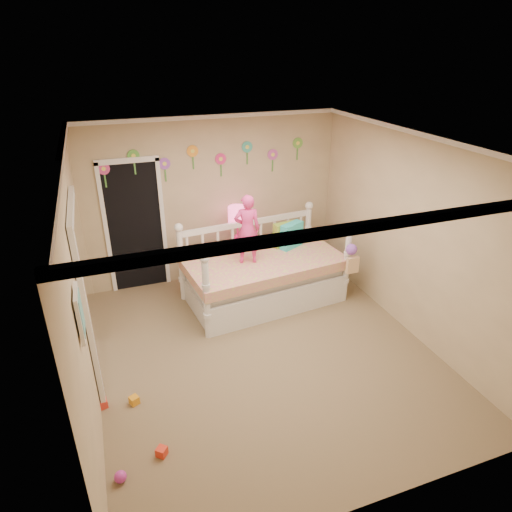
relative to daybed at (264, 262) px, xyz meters
name	(u,v)px	position (x,y,z in m)	size (l,w,h in m)	color
floor	(265,351)	(-0.44, -1.19, -0.62)	(4.00, 4.50, 0.01)	#7F684C
ceiling	(267,144)	(-0.44, -1.19, 1.98)	(4.00, 4.50, 0.01)	white
back_wall	(214,200)	(-0.44, 1.06, 0.68)	(4.00, 0.01, 2.60)	tan
left_wall	(80,289)	(-2.44, -1.19, 0.68)	(0.01, 4.50, 2.60)	tan
right_wall	(411,236)	(1.56, -1.19, 0.68)	(0.01, 4.50, 2.60)	tan
crown_molding	(267,147)	(-0.44, -1.19, 1.95)	(4.00, 4.50, 0.06)	white
daybed	(264,262)	(0.00, 0.00, 0.00)	(2.30, 1.24, 1.25)	white
pillow_turquoise	(292,235)	(0.53, 0.21, 0.27)	(0.39, 0.14, 0.39)	#28C8C7
pillow_lime	(286,234)	(0.48, 0.30, 0.26)	(0.39, 0.14, 0.37)	#8CBD39
child	(247,229)	(-0.26, -0.04, 0.57)	(0.37, 0.24, 1.00)	#F6388E
nightstand	(238,262)	(-0.17, 0.72, -0.31)	(0.38, 0.29, 0.63)	white
table_lamp	(237,220)	(-0.17, 0.72, 0.43)	(0.29, 0.29, 0.63)	#EC1F7B
closet_doorway	(135,226)	(-1.69, 1.04, 0.41)	(0.90, 0.04, 2.07)	black
flower_decals	(207,160)	(-0.53, 1.04, 1.32)	(3.40, 0.02, 0.50)	#B2668C
mirror_closet	(88,295)	(-2.40, -0.89, 0.43)	(0.07, 1.30, 2.10)	white
wall_picture	(80,313)	(-2.41, -2.09, 0.93)	(0.05, 0.34, 0.42)	white
hanging_bag	(351,260)	(1.10, -0.60, 0.14)	(0.20, 0.16, 0.36)	beige
toy_scatter	(129,435)	(-2.19, -2.04, -0.57)	(0.80, 1.30, 0.11)	#996666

